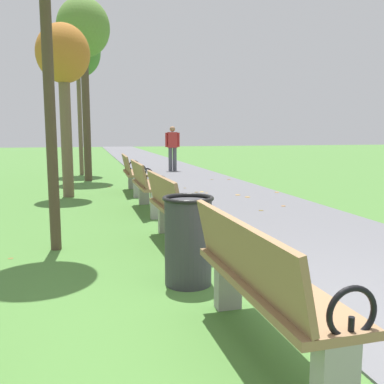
{
  "coord_description": "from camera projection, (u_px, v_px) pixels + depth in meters",
  "views": [
    {
      "loc": [
        -1.55,
        -2.51,
        1.43
      ],
      "look_at": [
        -0.05,
        3.5,
        0.55
      ],
      "focal_mm": 39.68,
      "sensor_mm": 36.0,
      "label": 1
    }
  ],
  "objects": [
    {
      "name": "pedestrian_walking",
      "position": [
        172.0,
        146.0,
        15.43
      ],
      "size": [
        0.53,
        0.24,
        1.62
      ],
      "color": "#4C4C56",
      "rests_on": "paved_walkway"
    },
    {
      "name": "scattered_leaves",
      "position": [
        235.0,
        211.0,
        7.64
      ],
      "size": [
        5.33,
        11.69,
        0.02
      ],
      "color": "brown",
      "rests_on": "ground"
    },
    {
      "name": "park_bench_2",
      "position": [
        174.0,
        208.0,
        5.3
      ],
      "size": [
        0.53,
        1.62,
        0.9
      ],
      "color": "#93704C",
      "rests_on": "ground"
    },
    {
      "name": "park_bench_4",
      "position": [
        132.0,
        172.0,
        9.98
      ],
      "size": [
        0.5,
        1.61,
        0.9
      ],
      "color": "#93704C",
      "rests_on": "ground"
    },
    {
      "name": "tree_3",
      "position": [
        63.0,
        61.0,
        9.04
      ],
      "size": [
        1.13,
        1.13,
        3.72
      ],
      "color": "brown",
      "rests_on": "ground"
    },
    {
      "name": "ground_plane",
      "position": [
        319.0,
        336.0,
        2.98
      ],
      "size": [
        80.0,
        80.0,
        0.0
      ],
      "primitive_type": "plane",
      "color": "#4C7F38"
    },
    {
      "name": "tree_5",
      "position": [
        78.0,
        53.0,
        13.77
      ],
      "size": [
        1.48,
        1.48,
        4.83
      ],
      "color": "brown",
      "rests_on": "ground"
    },
    {
      "name": "trash_bin",
      "position": [
        188.0,
        240.0,
        3.97
      ],
      "size": [
        0.48,
        0.48,
        0.84
      ],
      "color": "#38383D",
      "rests_on": "ground"
    },
    {
      "name": "paved_walkway",
      "position": [
        150.0,
        162.0,
        20.62
      ],
      "size": [
        2.9,
        44.0,
        0.02
      ],
      "primitive_type": "cube",
      "color": "slate",
      "rests_on": "ground"
    },
    {
      "name": "park_bench_3",
      "position": [
        147.0,
        185.0,
        7.68
      ],
      "size": [
        0.48,
        1.6,
        0.9
      ],
      "color": "#93704C",
      "rests_on": "ground"
    },
    {
      "name": "tree_4",
      "position": [
        83.0,
        32.0,
        11.98
      ],
      "size": [
        1.49,
        1.49,
        5.17
      ],
      "color": "#4C3D2D",
      "rests_on": "ground"
    },
    {
      "name": "park_bench_1",
      "position": [
        261.0,
        282.0,
        2.69
      ],
      "size": [
        0.51,
        1.61,
        0.9
      ],
      "color": "#93704C",
      "rests_on": "ground"
    }
  ]
}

